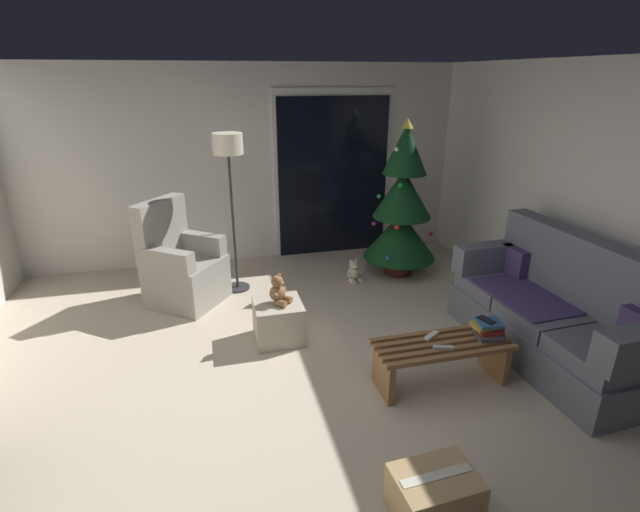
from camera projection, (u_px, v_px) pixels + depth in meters
ground_plane at (293, 391)px, 3.71m from camera, size 7.00×7.00×0.00m
wall_back at (246, 166)px, 6.02m from camera, size 5.72×0.12×2.50m
wall_right at (624, 215)px, 3.91m from camera, size 0.12×6.00×2.50m
patio_door_frame at (333, 174)px, 6.27m from camera, size 1.60×0.02×2.20m
patio_door_glass at (333, 178)px, 6.28m from camera, size 1.50×0.02×2.10m
couch at (554, 315)px, 4.05m from camera, size 0.86×1.97×1.08m
coffee_table at (441, 356)px, 3.72m from camera, size 1.10×0.40×0.38m
remote_white at (431, 336)px, 3.74m from camera, size 0.16×0.12×0.02m
remote_silver at (443, 348)px, 3.58m from camera, size 0.16×0.09×0.02m
book_stack at (488, 329)px, 3.74m from camera, size 0.25×0.23×0.14m
cell_phone at (486, 320)px, 3.72m from camera, size 0.11×0.16×0.01m
christmas_tree at (402, 208)px, 5.62m from camera, size 0.89×0.89×1.90m
armchair at (182, 267)px, 5.04m from camera, size 0.96×0.96×1.13m
floor_lamp at (229, 160)px, 4.94m from camera, size 0.32×0.32×1.78m
ottoman at (278, 321)px, 4.37m from camera, size 0.44×0.44×0.38m
teddy_bear_chestnut at (278, 291)px, 4.25m from camera, size 0.22×0.21×0.29m
teddy_bear_cream_by_tree at (354, 272)px, 5.62m from camera, size 0.20×0.21×0.29m
cardboard_box_taped_mid_floor at (434, 495)px, 2.62m from camera, size 0.49×0.36×0.29m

